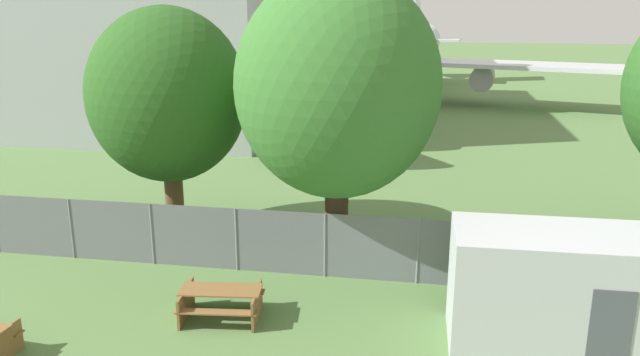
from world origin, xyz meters
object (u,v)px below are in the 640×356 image
at_px(airplane, 386,56).
at_px(tree_near_hangar, 338,87).
at_px(portable_cabin, 562,291).
at_px(picnic_bench_near_cabin, 221,300).
at_px(tree_behind_benches, 168,96).

bearing_deg(airplane, tree_near_hangar, 8.43).
bearing_deg(portable_cabin, picnic_bench_near_cabin, 179.24).
xyz_separation_m(airplane, picnic_bench_near_cabin, (-1.44, -33.93, -3.12)).
bearing_deg(airplane, picnic_bench_near_cabin, 4.43).
xyz_separation_m(picnic_bench_near_cabin, tree_near_hangar, (2.28, 3.62, 4.73)).
relative_size(portable_cabin, tree_behind_benches, 0.65).
height_order(airplane, picnic_bench_near_cabin, airplane).
bearing_deg(picnic_bench_near_cabin, portable_cabin, 0.25).
height_order(airplane, portable_cabin, airplane).
relative_size(airplane, portable_cabin, 8.50).
bearing_deg(tree_behind_benches, tree_near_hangar, -16.18).
bearing_deg(tree_near_hangar, tree_behind_benches, 163.82).
height_order(picnic_bench_near_cabin, tree_near_hangar, tree_near_hangar).
bearing_deg(tree_near_hangar, airplane, 91.57).
xyz_separation_m(portable_cabin, tree_behind_benches, (-11.11, 5.21, 3.25)).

